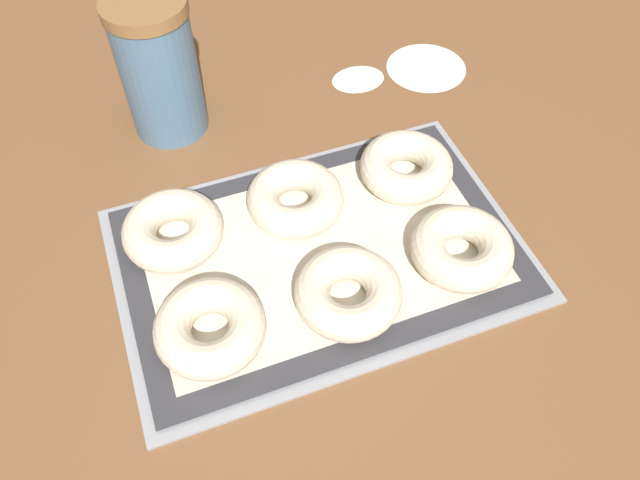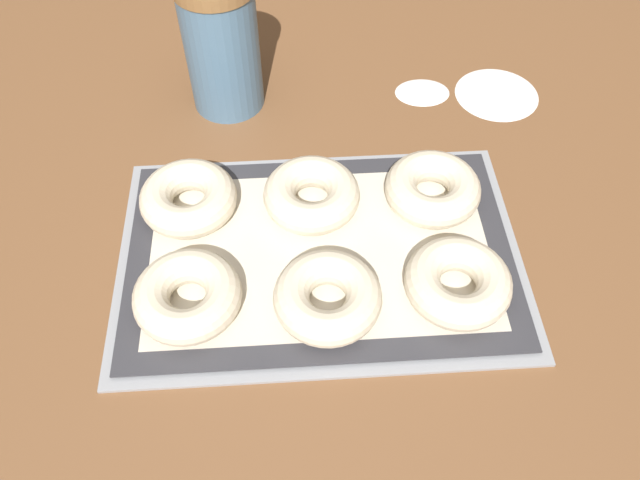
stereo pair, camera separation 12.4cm
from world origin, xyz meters
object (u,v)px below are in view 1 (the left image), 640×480
at_px(bagel_front_right, 462,248).
at_px(bagel_back_center, 295,198).
at_px(bagel_front_left, 210,327).
at_px(bagel_back_right, 406,167).
at_px(bagel_back_left, 173,230).
at_px(flour_canister, 159,68).
at_px(baking_tray, 320,254).
at_px(bagel_front_center, 348,293).

relative_size(bagel_front_right, bagel_back_center, 1.00).
bearing_deg(bagel_front_right, bagel_front_left, 179.73).
bearing_deg(bagel_back_right, bagel_back_left, 179.30).
relative_size(bagel_back_center, bagel_back_right, 1.00).
height_order(bagel_back_left, bagel_back_center, same).
bearing_deg(bagel_back_left, bagel_front_left, -86.71).
distance_m(bagel_front_left, flour_canister, 0.35).
bearing_deg(bagel_back_left, bagel_back_center, -1.51).
bearing_deg(bagel_front_left, flour_canister, 84.62).
height_order(baking_tray, flour_canister, flour_canister).
relative_size(bagel_front_center, bagel_back_left, 1.00).
bearing_deg(flour_canister, bagel_back_right, -40.29).
height_order(bagel_front_left, bagel_front_center, same).
bearing_deg(flour_canister, bagel_front_center, -72.21).
bearing_deg(bagel_back_center, bagel_front_right, -42.05).
relative_size(baking_tray, bagel_back_left, 4.02).
relative_size(bagel_back_center, flour_canister, 0.61).
bearing_deg(bagel_back_center, baking_tray, -85.22).
bearing_deg(bagel_front_left, baking_tray, 24.31).
height_order(bagel_front_center, bagel_back_right, same).
xyz_separation_m(bagel_back_center, flour_canister, (-0.10, 0.21, 0.06)).
bearing_deg(bagel_front_center, bagel_front_left, 175.80).
bearing_deg(bagel_front_right, bagel_back_left, 154.88).
distance_m(baking_tray, bagel_back_right, 0.16).
height_order(baking_tray, bagel_back_right, bagel_back_right).
bearing_deg(bagel_front_left, bagel_back_center, 43.97).
bearing_deg(bagel_back_center, flour_canister, 116.37).
bearing_deg(bagel_back_right, bagel_front_right, -88.34).
xyz_separation_m(bagel_front_center, flour_canister, (-0.11, 0.35, 0.06)).
bearing_deg(baking_tray, bagel_front_center, -87.56).
bearing_deg(bagel_front_center, flour_canister, 107.79).
bearing_deg(bagel_back_right, bagel_front_center, -133.38).
relative_size(bagel_back_left, bagel_back_right, 1.00).
xyz_separation_m(baking_tray, bagel_back_left, (-0.15, 0.07, 0.03)).
height_order(bagel_front_left, bagel_back_left, same).
relative_size(bagel_front_right, bagel_back_right, 1.00).
bearing_deg(bagel_front_left, bagel_front_center, -4.20).
bearing_deg(bagel_back_left, baking_tray, -25.41).
height_order(baking_tray, bagel_front_center, bagel_front_center).
distance_m(baking_tray, bagel_front_center, 0.08).
xyz_separation_m(bagel_front_right, bagel_back_left, (-0.29, 0.14, 0.00)).
xyz_separation_m(bagel_front_right, flour_canister, (-0.25, 0.34, 0.06)).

